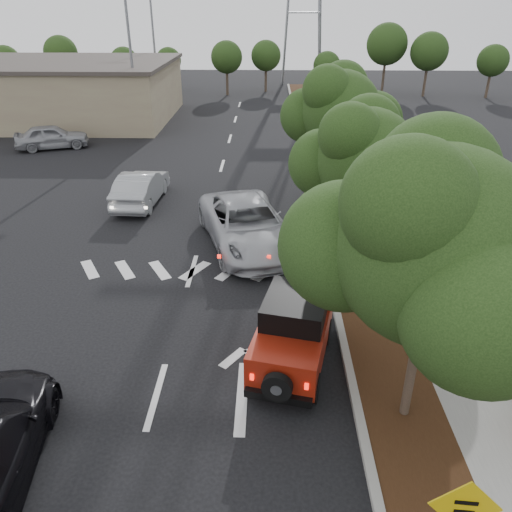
{
  "coord_description": "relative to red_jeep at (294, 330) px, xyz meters",
  "views": [
    {
      "loc": [
        2.54,
        -8.76,
        8.21
      ],
      "look_at": [
        2.25,
        3.0,
        2.14
      ],
      "focal_mm": 35.0,
      "sensor_mm": 36.0,
      "label": 1
    }
  ],
  "objects": [
    {
      "name": "ground",
      "position": [
        -3.24,
        -1.37,
        -0.94
      ],
      "size": [
        120.0,
        120.0,
        0.0
      ],
      "primitive_type": "plane",
      "color": "black",
      "rests_on": "ground"
    },
    {
      "name": "curb",
      "position": [
        1.36,
        10.63,
        -0.86
      ],
      "size": [
        0.2,
        70.0,
        0.15
      ],
      "primitive_type": "cube",
      "color": "#9E9B93",
      "rests_on": "ground"
    },
    {
      "name": "planting_strip",
      "position": [
        2.36,
        10.63,
        -0.88
      ],
      "size": [
        1.8,
        70.0,
        0.12
      ],
      "primitive_type": "cube",
      "color": "black",
      "rests_on": "ground"
    },
    {
      "name": "sidewalk",
      "position": [
        4.26,
        10.63,
        -0.88
      ],
      "size": [
        2.0,
        70.0,
        0.12
      ],
      "primitive_type": "cube",
      "color": "gray",
      "rests_on": "ground"
    },
    {
      "name": "hedge",
      "position": [
        5.66,
        10.63,
        -0.54
      ],
      "size": [
        0.8,
        70.0,
        0.8
      ],
      "primitive_type": "cube",
      "color": "black",
      "rests_on": "ground"
    },
    {
      "name": "commercial_building",
      "position": [
        -19.24,
        28.63,
        1.06
      ],
      "size": [
        22.0,
        12.0,
        4.0
      ],
      "primitive_type": "cube",
      "color": "gray",
      "rests_on": "ground"
    },
    {
      "name": "transmission_tower",
      "position": [
        2.76,
        46.63,
        -0.94
      ],
      "size": [
        7.0,
        4.0,
        28.0
      ],
      "primitive_type": null,
      "color": "slate",
      "rests_on": "ground"
    },
    {
      "name": "street_tree_near",
      "position": [
        2.36,
        -1.87,
        -0.94
      ],
      "size": [
        3.8,
        3.8,
        5.92
      ],
      "primitive_type": null,
      "color": "black",
      "rests_on": "ground"
    },
    {
      "name": "street_tree_mid",
      "position": [
        2.36,
        5.13,
        -0.94
      ],
      "size": [
        3.2,
        3.2,
        5.32
      ],
      "primitive_type": null,
      "color": "black",
      "rests_on": "ground"
    },
    {
      "name": "street_tree_far",
      "position": [
        2.36,
        11.63,
        -0.94
      ],
      "size": [
        3.4,
        3.4,
        5.62
      ],
      "primitive_type": null,
      "color": "black",
      "rests_on": "ground"
    },
    {
      "name": "light_pole_a",
      "position": [
        -9.74,
        24.63,
        -0.94
      ],
      "size": [
        2.0,
        0.22,
        9.0
      ],
      "primitive_type": null,
      "color": "slate",
      "rests_on": "ground"
    },
    {
      "name": "light_pole_b",
      "position": [
        -10.74,
        36.63,
        -0.94
      ],
      "size": [
        2.0,
        0.22,
        9.0
      ],
      "primitive_type": null,
      "color": "slate",
      "rests_on": "ground"
    },
    {
      "name": "red_jeep",
      "position": [
        0.0,
        0.0,
        0.0
      ],
      "size": [
        2.28,
        3.77,
        1.85
      ],
      "rotation": [
        0.0,
        0.0,
        -0.23
      ],
      "color": "black",
      "rests_on": "ground"
    },
    {
      "name": "silver_suv_ahead",
      "position": [
        -1.43,
        6.67,
        -0.1
      ],
      "size": [
        4.41,
        6.56,
        1.67
      ],
      "primitive_type": "imported",
      "rotation": [
        0.0,
        0.0,
        0.3
      ],
      "color": "#ACADB4",
      "rests_on": "ground"
    },
    {
      "name": "silver_sedan_oncoming",
      "position": [
        -6.36,
        10.89,
        -0.21
      ],
      "size": [
        1.77,
        4.5,
        1.46
      ],
      "primitive_type": "imported",
      "rotation": [
        0.0,
        0.0,
        3.09
      ],
      "color": "#9DA0A4",
      "rests_on": "ground"
    },
    {
      "name": "parked_suv",
      "position": [
        -13.95,
        19.98,
        -0.21
      ],
      "size": [
        4.6,
        3.06,
        1.45
      ],
      "primitive_type": "imported",
      "rotation": [
        0.0,
        0.0,
        1.92
      ],
      "color": "#93959A",
      "rests_on": "ground"
    }
  ]
}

